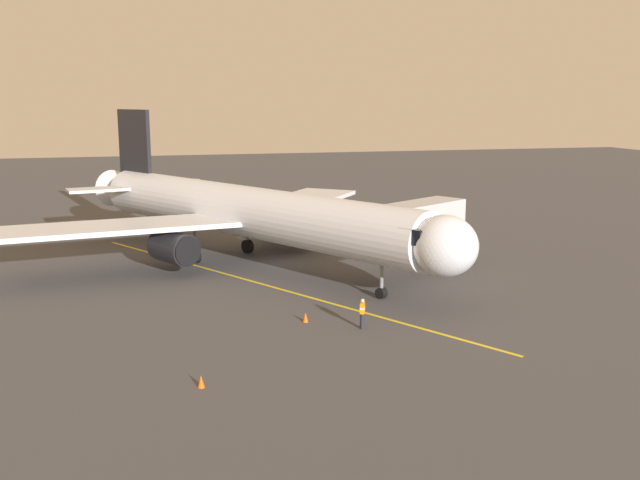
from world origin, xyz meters
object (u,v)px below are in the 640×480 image
(ground_crew_wing_walker, at_px, (182,241))
(safety_cone_nose_left, at_px, (201,381))
(box_truck_near_nose, at_px, (304,219))
(safety_cone_nose_right, at_px, (305,317))
(ground_crew_marshaller, at_px, (362,313))
(airplane, at_px, (243,212))
(jet_bridge, at_px, (404,225))
(ground_crew_loader, at_px, (459,259))

(ground_crew_wing_walker, xyz_separation_m, safety_cone_nose_left, (0.93, 28.76, -0.61))
(ground_crew_wing_walker, distance_m, box_truck_near_nose, 12.75)
(box_truck_near_nose, distance_m, safety_cone_nose_right, 26.89)
(ground_crew_marshaller, bearing_deg, ground_crew_wing_walker, -69.83)
(airplane, height_order, safety_cone_nose_right, airplane)
(jet_bridge, height_order, ground_crew_wing_walker, jet_bridge)
(jet_bridge, relative_size, safety_cone_nose_left, 19.55)
(ground_crew_marshaller, bearing_deg, box_truck_near_nose, -96.45)
(airplane, distance_m, jet_bridge, 12.50)
(safety_cone_nose_left, bearing_deg, ground_crew_wing_walker, -91.85)
(airplane, xyz_separation_m, ground_crew_marshaller, (-4.04, 17.34, -3.12))
(ground_crew_marshaller, xyz_separation_m, safety_cone_nose_right, (2.76, -1.96, -0.61))
(airplane, xyz_separation_m, ground_crew_loader, (-15.02, 6.18, -3.12))
(airplane, xyz_separation_m, box_truck_near_nose, (-7.23, -10.81, -2.62))
(jet_bridge, bearing_deg, box_truck_near_nose, -79.91)
(safety_cone_nose_right, bearing_deg, safety_cone_nose_left, 50.46)
(jet_bridge, distance_m, ground_crew_loader, 5.51)
(box_truck_near_nose, height_order, safety_cone_nose_right, box_truck_near_nose)
(jet_bridge, distance_m, safety_cone_nose_right, 12.89)
(ground_crew_loader, height_order, safety_cone_nose_right, ground_crew_loader)
(jet_bridge, height_order, safety_cone_nose_right, jet_bridge)
(ground_crew_wing_walker, height_order, box_truck_near_nose, box_truck_near_nose)
(jet_bridge, xyz_separation_m, ground_crew_wing_walker, (14.72, -12.40, -2.88))
(airplane, xyz_separation_m, safety_cone_nose_right, (-1.28, 15.39, -3.73))
(airplane, relative_size, safety_cone_nose_left, 66.07)
(ground_crew_marshaller, bearing_deg, jet_bridge, -121.40)
(box_truck_near_nose, distance_m, safety_cone_nose_left, 36.36)
(ground_crew_wing_walker, height_order, safety_cone_nose_left, ground_crew_wing_walker)
(ground_crew_wing_walker, relative_size, safety_cone_nose_right, 3.11)
(airplane, bearing_deg, safety_cone_nose_right, 94.77)
(ground_crew_wing_walker, bearing_deg, jet_bridge, 139.89)
(airplane, height_order, ground_crew_loader, airplane)
(airplane, distance_m, ground_crew_wing_walker, 7.63)
(ground_crew_loader, distance_m, box_truck_near_nose, 18.70)
(jet_bridge, relative_size, box_truck_near_nose, 2.15)
(airplane, height_order, safety_cone_nose_left, airplane)
(ground_crew_marshaller, relative_size, safety_cone_nose_left, 3.11)
(airplane, bearing_deg, ground_crew_loader, 157.63)
(ground_crew_marshaller, distance_m, ground_crew_loader, 15.65)
(ground_crew_marshaller, bearing_deg, safety_cone_nose_left, 32.70)
(airplane, height_order, jet_bridge, airplane)
(jet_bridge, bearing_deg, safety_cone_nose_left, 46.29)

